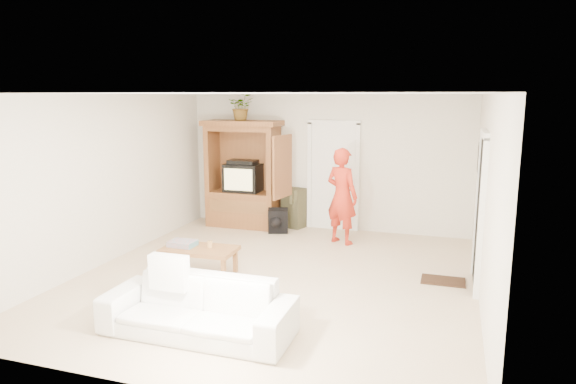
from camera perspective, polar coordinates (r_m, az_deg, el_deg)
name	(u,v)px	position (r m, az deg, el deg)	size (l,w,h in m)	color
floor	(275,278)	(7.46, -1.44, -9.53)	(6.00, 6.00, 0.00)	tan
ceiling	(274,94)	(7.00, -1.54, 10.85)	(6.00, 6.00, 0.00)	white
wall_back	(326,163)	(9.97, 4.26, 3.28)	(5.50, 5.50, 0.00)	silver
wall_front	(156,250)	(4.48, -14.43, -6.25)	(5.50, 5.50, 0.00)	silver
wall_left	(108,179)	(8.43, -19.41, 1.35)	(6.00, 6.00, 0.00)	silver
wall_right	(486,201)	(6.74, 21.14, -0.98)	(6.00, 6.00, 0.00)	silver
armoire	(244,181)	(10.20, -4.87, 1.22)	(1.82, 1.14, 2.10)	brown
door_back	(333,177)	(9.94, 5.03, 1.62)	(0.85, 0.05, 2.04)	white
doorway_right	(480,213)	(7.38, 20.57, -2.20)	(0.05, 0.90, 2.04)	black
framed_picture	(480,159)	(8.57, 20.51, 3.45)	(0.03, 0.60, 0.48)	black
doormat	(443,281)	(7.65, 16.85, -9.42)	(0.60, 0.40, 0.02)	#382316
plant	(241,107)	(10.04, -5.20, 9.43)	(0.48, 0.41, 0.53)	#4C7238
man	(342,196)	(9.01, 6.01, -0.44)	(0.62, 0.41, 1.70)	red
sofa	(198,308)	(5.81, -9.99, -12.54)	(2.09, 0.82, 0.61)	silver
coffee_table	(199,251)	(7.62, -9.82, -6.50)	(1.09, 0.63, 0.40)	olive
towel	(182,243)	(7.72, -11.65, -5.62)	(0.38, 0.28, 0.08)	#D5474F
candle	(210,244)	(7.57, -8.69, -5.78)	(0.08, 0.08, 0.10)	tan
backpack_black	(278,221)	(9.74, -1.11, -3.28)	(0.37, 0.22, 0.46)	black
backpack_olive	(294,208)	(10.14, 0.64, -1.76)	(0.42, 0.31, 0.79)	#47442B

